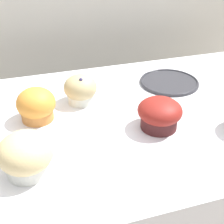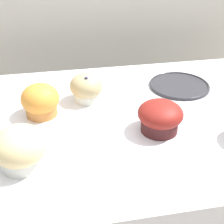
% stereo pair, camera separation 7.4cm
% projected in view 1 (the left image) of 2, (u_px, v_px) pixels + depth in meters
% --- Properties ---
extents(wall_back, '(3.20, 0.10, 1.80)m').
position_uv_depth(wall_back, '(84.00, 43.00, 1.31)').
color(wall_back, beige).
rests_on(wall_back, ground).
extents(muffin_back_left, '(0.11, 0.11, 0.09)m').
position_uv_depth(muffin_back_left, '(26.00, 155.00, 0.61)').
color(muffin_back_left, silver).
rests_on(muffin_back_left, display_counter).
extents(muffin_back_right, '(0.10, 0.10, 0.09)m').
position_uv_depth(muffin_back_right, '(36.00, 105.00, 0.78)').
color(muffin_back_right, '#CB7F3C').
rests_on(muffin_back_right, display_counter).
extents(muffin_front_left, '(0.11, 0.11, 0.08)m').
position_uv_depth(muffin_front_left, '(160.00, 114.00, 0.75)').
color(muffin_front_left, '#481E1E').
rests_on(muffin_front_left, display_counter).
extents(muffin_front_right, '(0.09, 0.09, 0.08)m').
position_uv_depth(muffin_front_right, '(80.00, 90.00, 0.85)').
color(muffin_front_right, silver).
rests_on(muffin_front_right, display_counter).
extents(serving_plate, '(0.18, 0.18, 0.01)m').
position_uv_depth(serving_plate, '(169.00, 82.00, 0.97)').
color(serving_plate, '#2D2D33').
rests_on(serving_plate, display_counter).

